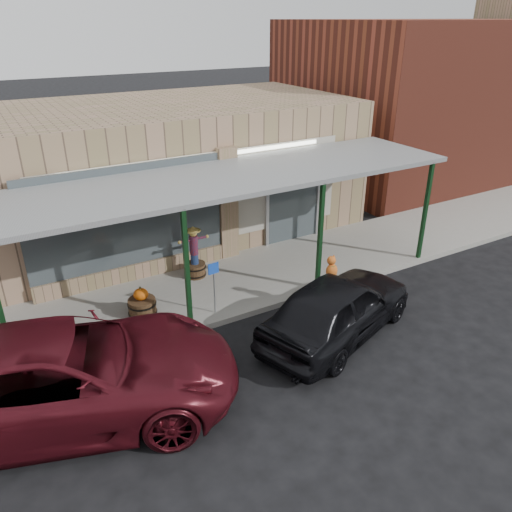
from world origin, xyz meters
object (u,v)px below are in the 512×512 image
barrel_pumpkin (142,305)px  car_maroon (64,375)px  barrel_scarecrow (195,260)px  handicap_sign (214,281)px  parked_sedan (338,307)px

barrel_pumpkin → car_maroon: size_ratio=0.13×
barrel_pumpkin → car_maroon: bearing=-132.8°
barrel_scarecrow → barrel_pumpkin: barrel_scarecrow is taller
handicap_sign → car_maroon: car_maroon is taller
parked_sedan → barrel_scarecrow: bearing=4.1°
barrel_scarecrow → handicap_sign: (-0.35, -1.97, 0.35)m
parked_sedan → car_maroon: 5.80m
barrel_scarecrow → car_maroon: size_ratio=0.24×
barrel_scarecrow → car_maroon: (-4.05, -3.55, 0.21)m
handicap_sign → car_maroon: bearing=-160.7°
parked_sedan → car_maroon: (-5.78, 0.45, 0.12)m
barrel_scarecrow → handicap_sign: barrel_scarecrow is taller
car_maroon → barrel_scarecrow: bearing=-31.6°
car_maroon → barrel_pumpkin: bearing=-25.6°
handicap_sign → parked_sedan: (2.07, -2.03, -0.26)m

